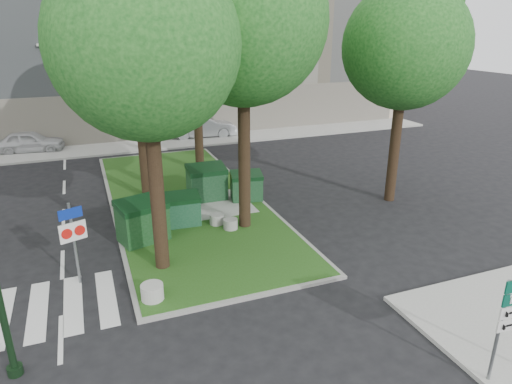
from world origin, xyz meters
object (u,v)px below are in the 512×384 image
bollard_left (152,292)px  car_silver (202,127)px  car_white (30,142)px  litter_bin (216,177)px  tree_median_near_left (147,25)px  dumpster_d (246,186)px  traffic_sign_pole (73,233)px  dumpster_a (143,221)px  tree_median_near_right (245,3)px  tree_median_far (194,2)px  dumpster_c (207,183)px  bollard_mid (217,219)px  tree_median_mid (135,34)px  bollard_right (231,224)px  tree_street_right (408,34)px  dumpster_b (182,209)px

bollard_left → car_silver: 19.83m
car_white → litter_bin: bearing=-131.1°
litter_bin → tree_median_near_left: bearing=-118.4°
dumpster_d → litter_bin: size_ratio=1.97×
traffic_sign_pole → dumpster_a: bearing=22.6°
tree_median_near_right → tree_median_far: bearing=88.5°
dumpster_c → bollard_mid: size_ratio=3.03×
tree_median_mid → bollard_left: tree_median_mid is taller
bollard_right → bollard_left: bearing=-133.7°
bollard_mid → tree_street_right: bearing=0.4°
tree_median_near_right → dumpster_c: bearing=101.8°
tree_median_mid → car_white: bearing=117.8°
bollard_mid → car_silver: bearing=77.2°
dumpster_b → traffic_sign_pole: 4.87m
dumpster_c → dumpster_d: 1.73m
tree_median_near_left → tree_street_right: tree_median_near_left is taller
tree_median_far → tree_median_near_left: bearing=-111.3°
tree_street_right → bollard_left: (-11.19, -4.32, -6.64)m
tree_median_near_right → bollard_left: size_ratio=18.23×
dumpster_b → dumpster_d: 3.55m
tree_median_mid → bollard_left: 10.70m
tree_median_near_left → bollard_mid: (2.44, 2.44, -7.00)m
litter_bin → car_silver: car_silver is taller
tree_median_near_right → dumpster_d: tree_median_near_right is taller
tree_median_near_right → dumpster_b: tree_median_near_right is taller
tree_median_near_left → dumpster_b: (1.23, 2.91, -6.60)m
tree_street_right → dumpster_d: size_ratio=6.70×
bollard_left → car_white: (-4.31, 18.76, 0.32)m
dumpster_a → bollard_left: bearing=-111.4°
bollard_mid → car_white: bearing=117.2°
dumpster_a → car_white: (-4.63, 14.89, -0.19)m
dumpster_c → bollard_mid: (-0.39, -2.76, -0.54)m
tree_median_near_left → dumpster_d: bearing=45.5°
tree_median_near_left → dumpster_c: bearing=61.4°
bollard_left → dumpster_b: bearing=67.9°
tree_median_near_left → car_white: tree_median_near_left is taller
tree_street_right → litter_bin: bearing=147.2°
tree_median_mid → dumpster_a: bearing=-101.0°
tree_street_right → bollard_mid: tree_street_right is taller
tree_median_far → car_white: size_ratio=3.05×
tree_median_near_right → traffic_sign_pole: 8.99m
car_silver → tree_median_far: bearing=170.3°
tree_median_near_right → bollard_right: (-0.70, -0.16, -7.67)m
tree_street_right → car_white: size_ratio=2.57×
tree_median_near_right → traffic_sign_pole: tree_median_near_right is taller
dumpster_a → bollard_right: bearing=-20.4°
traffic_sign_pole → car_silver: bearing=43.9°
tree_median_mid → dumpster_b: bearing=-78.4°
tree_street_right → car_silver: 16.43m
tree_median_far → bollard_mid: bearing=-100.1°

